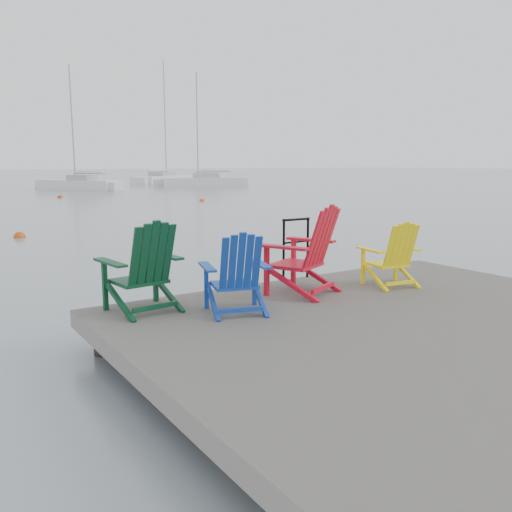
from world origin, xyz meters
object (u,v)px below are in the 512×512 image
handrail (296,243)px  chair_yellow (393,254)px  chair_green (144,267)px  chair_blue (237,273)px  sailboat_far (203,182)px  buoy_c (202,201)px  buoy_d (60,198)px  chair_red (306,250)px  sailboat_near (79,186)px  sailboat_mid (164,180)px  buoy_a (20,237)px

handrail → chair_yellow: size_ratio=1.00×
chair_green → handrail: bearing=4.5°
chair_blue → sailboat_far: (21.17, 41.47, -0.61)m
buoy_c → buoy_d: size_ratio=0.93×
chair_red → buoy_d: (4.14, 30.52, -1.08)m
chair_green → sailboat_near: (10.15, 40.04, -0.67)m
sailboat_near → buoy_d: size_ratio=30.40×
chair_green → buoy_d: size_ratio=3.08×
chair_green → chair_red: (2.08, -0.32, 0.05)m
chair_blue → buoy_d: chair_blue is taller
sailboat_mid → sailboat_far: (-0.51, -10.23, 0.00)m
chair_red → sailboat_far: bearing=39.8°
chair_red → buoy_d: bearing=57.9°
chair_green → buoy_a: size_ratio=2.99×
chair_red → chair_green: bearing=146.8°
sailboat_far → buoy_d: sailboat_far is taller
buoy_d → buoy_c: bearing=-51.6°
sailboat_mid → chair_green: bearing=-61.5°
sailboat_far → buoy_a: sailboat_far is taller
sailboat_near → chair_green: bearing=-136.4°
sailboat_mid → sailboat_far: bearing=-40.6°
handrail → chair_blue: size_ratio=0.97×
chair_green → buoy_c: bearing=54.8°
chair_yellow → buoy_a: 12.48m
buoy_a → buoy_c: 16.07m
handrail → buoy_c: size_ratio=2.86×
chair_green → chair_yellow: bearing=-17.0°
chair_yellow → chair_blue: bearing=-169.2°
chair_red → chair_blue: bearing=169.8°
handrail → sailboat_mid: size_ratio=0.07×
sailboat_mid → chair_yellow: bearing=-58.1°
buoy_d → handrail: bearing=-97.1°
sailboat_near → chair_blue: bearing=-135.1°
chair_green → sailboat_near: size_ratio=0.10×
handrail → sailboat_near: bearing=79.1°
chair_blue → chair_red: bearing=31.3°
chair_blue → buoy_d: 31.31m
sailboat_near → buoy_c: sailboat_near is taller
chair_blue → buoy_c: 25.79m
handrail → chair_red: 0.93m
handrail → sailboat_far: 44.81m
handrail → sailboat_near: sailboat_near is taller
sailboat_near → sailboat_mid: (12.38, 11.03, -0.00)m
sailboat_near → buoy_c: 17.77m
chair_green → buoy_c: chair_green is taller
buoy_a → handrail: bearing=-80.0°
buoy_a → buoy_c: bearing=42.8°
chair_red → sailboat_mid: (20.45, 51.39, -0.72)m
chair_yellow → buoy_a: size_ratio=2.56×
buoy_c → buoy_d: 9.92m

